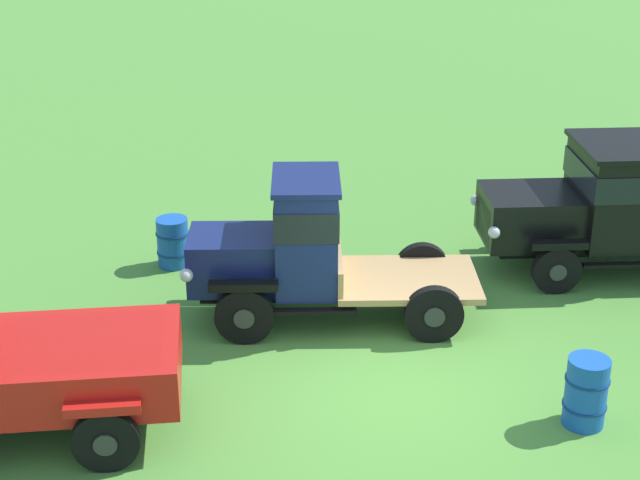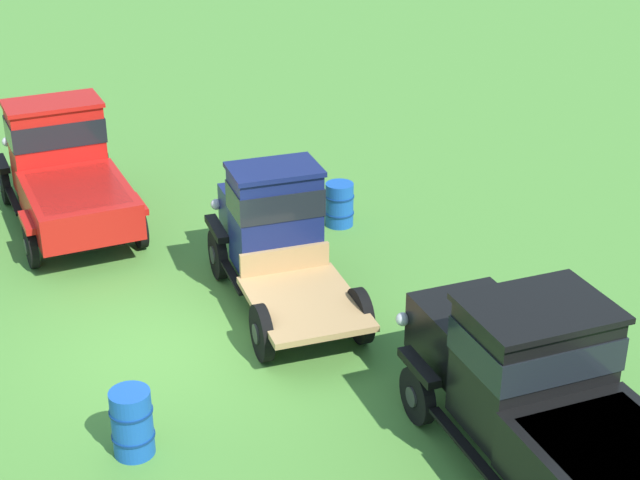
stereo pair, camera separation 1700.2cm
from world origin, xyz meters
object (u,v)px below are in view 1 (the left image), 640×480
at_px(vintage_truck_far_side, 631,206).
at_px(vintage_truck_midrow_center, 301,250).
at_px(oil_drum_beside_row, 173,242).
at_px(oil_drum_near_fence, 586,392).

bearing_deg(vintage_truck_far_side, vintage_truck_midrow_center, 174.57).
xyz_separation_m(vintage_truck_midrow_center, oil_drum_beside_row, (-1.25, 2.67, -0.71)).
relative_size(vintage_truck_midrow_center, oil_drum_near_fence, 4.97).
distance_m(vintage_truck_far_side, oil_drum_near_fence, 5.22).
distance_m(oil_drum_beside_row, oil_drum_near_fence, 7.63).
bearing_deg(vintage_truck_far_side, oil_drum_beside_row, 155.60).
height_order(vintage_truck_midrow_center, oil_drum_beside_row, vintage_truck_midrow_center).
relative_size(vintage_truck_far_side, oil_drum_near_fence, 5.75).
height_order(vintage_truck_midrow_center, vintage_truck_far_side, vintage_truck_midrow_center).
xyz_separation_m(vintage_truck_far_side, oil_drum_near_fence, (-3.71, -3.61, -0.64)).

